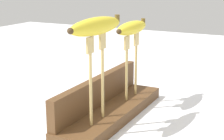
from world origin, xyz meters
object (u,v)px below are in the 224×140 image
at_px(fork_stand_right, 131,60).
at_px(banana_raised_left, 96,26).
at_px(fork_stand_left, 97,71).
at_px(banana_raised_right, 132,28).

relative_size(fork_stand_right, banana_raised_left, 0.95).
distance_m(fork_stand_left, fork_stand_right, 0.20).
xyz_separation_m(banana_raised_left, banana_raised_right, (0.20, -0.00, -0.03)).
relative_size(banana_raised_left, banana_raised_right, 1.15).
distance_m(fork_stand_right, banana_raised_left, 0.23).
xyz_separation_m(fork_stand_right, banana_raised_left, (-0.20, 0.00, 0.12)).
distance_m(fork_stand_right, banana_raised_right, 0.09).
relative_size(fork_stand_left, fork_stand_right, 1.15).
bearing_deg(banana_raised_left, banana_raised_right, -0.00).
bearing_deg(fork_stand_left, banana_raised_left, 173.45).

